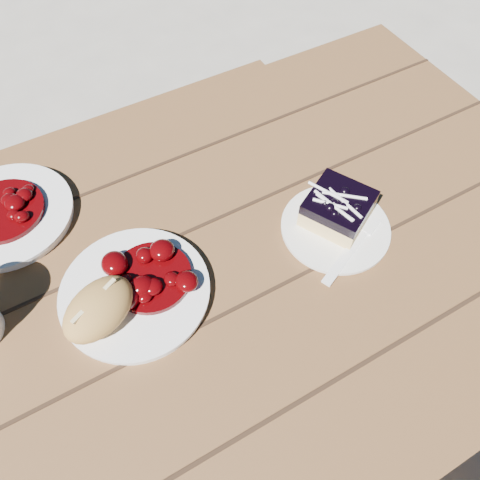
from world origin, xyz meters
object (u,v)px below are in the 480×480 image
picnic_table (34,404)px  dessert_plate (335,228)px  blueberry_cake (338,208)px  bread_roll (99,309)px  second_plate (7,216)px  main_plate (135,293)px

picnic_table → dessert_plate: size_ratio=11.59×
picnic_table → blueberry_cake: bearing=-2.1°
picnic_table → dessert_plate: (0.55, -0.04, 0.17)m
bread_roll → second_plate: (-0.08, 0.26, -0.04)m
dessert_plate → second_plate: second_plate is taller
main_plate → bread_roll: bearing=-160.0°
blueberry_cake → picnic_table: bearing=149.5°
picnic_table → main_plate: 0.28m
bread_roll → blueberry_cake: bearing=-1.9°
picnic_table → main_plate: size_ratio=9.17×
main_plate → second_plate: size_ratio=1.02×
picnic_table → second_plate: second_plate is taller
second_plate → main_plate: bearing=-61.0°
blueberry_cake → second_plate: blueberry_cake is taller
main_plate → blueberry_cake: 0.34m
bread_roll → second_plate: size_ratio=0.53×
picnic_table → dessert_plate: dessert_plate is taller
dessert_plate → second_plate: (-0.46, 0.29, 0.00)m
main_plate → bread_roll: (-0.05, -0.02, 0.04)m
picnic_table → blueberry_cake: blueberry_cake is taller
main_plate → blueberry_cake: (0.34, -0.03, 0.03)m
main_plate → second_plate: 0.27m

